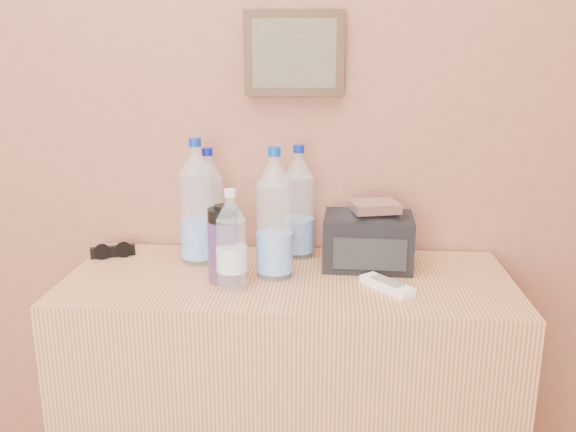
{
  "coord_description": "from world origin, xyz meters",
  "views": [
    {
      "loc": [
        0.47,
        0.09,
        1.41
      ],
      "look_at": [
        0.36,
        1.71,
        0.97
      ],
      "focal_mm": 38.0,
      "sensor_mm": 36.0,
      "label": 1
    }
  ],
  "objects_px": {
    "dresser": "(288,399)",
    "foil_packet": "(374,206)",
    "pet_large_c": "(298,208)",
    "sunglasses": "(113,251)",
    "pet_large_d": "(275,221)",
    "pet_large_a": "(209,209)",
    "ac_remote": "(387,285)",
    "toiletry_bag": "(368,237)",
    "pet_small": "(232,246)",
    "nalgene_bottle": "(224,244)",
    "pet_large_b": "(197,208)"
  },
  "relations": [
    {
      "from": "dresser",
      "to": "foil_packet",
      "type": "distance_m",
      "value": 0.64
    },
    {
      "from": "pet_large_c",
      "to": "sunglasses",
      "type": "xyz_separation_m",
      "value": [
        -0.58,
        -0.05,
        -0.14
      ]
    },
    {
      "from": "dresser",
      "to": "sunglasses",
      "type": "bearing_deg",
      "value": 166.55
    },
    {
      "from": "pet_large_d",
      "to": "sunglasses",
      "type": "xyz_separation_m",
      "value": [
        -0.52,
        0.13,
        -0.15
      ]
    },
    {
      "from": "pet_large_a",
      "to": "ac_remote",
      "type": "distance_m",
      "value": 0.6
    },
    {
      "from": "pet_large_d",
      "to": "toiletry_bag",
      "type": "relative_size",
      "value": 1.43
    },
    {
      "from": "pet_small",
      "to": "toiletry_bag",
      "type": "bearing_deg",
      "value": 28.97
    },
    {
      "from": "dresser",
      "to": "nalgene_bottle",
      "type": "height_order",
      "value": "nalgene_bottle"
    },
    {
      "from": "pet_large_a",
      "to": "ac_remote",
      "type": "bearing_deg",
      "value": -25.0
    },
    {
      "from": "pet_large_b",
      "to": "pet_large_c",
      "type": "xyz_separation_m",
      "value": [
        0.3,
        0.08,
        -0.01
      ]
    },
    {
      "from": "pet_large_a",
      "to": "sunglasses",
      "type": "relative_size",
      "value": 2.51
    },
    {
      "from": "dresser",
      "to": "pet_large_c",
      "type": "relative_size",
      "value": 3.62
    },
    {
      "from": "sunglasses",
      "to": "pet_large_d",
      "type": "bearing_deg",
      "value": -36.53
    },
    {
      "from": "toiletry_bag",
      "to": "foil_packet",
      "type": "xyz_separation_m",
      "value": [
        0.01,
        -0.02,
        0.1
      ]
    },
    {
      "from": "toiletry_bag",
      "to": "foil_packet",
      "type": "distance_m",
      "value": 0.1
    },
    {
      "from": "pet_large_b",
      "to": "pet_large_d",
      "type": "relative_size",
      "value": 1.02
    },
    {
      "from": "pet_large_d",
      "to": "nalgene_bottle",
      "type": "relative_size",
      "value": 1.7
    },
    {
      "from": "dresser",
      "to": "ac_remote",
      "type": "xyz_separation_m",
      "value": [
        0.27,
        -0.08,
        0.4
      ]
    },
    {
      "from": "dresser",
      "to": "sunglasses",
      "type": "xyz_separation_m",
      "value": [
        -0.56,
        0.13,
        0.41
      ]
    },
    {
      "from": "pet_large_d",
      "to": "toiletry_bag",
      "type": "xyz_separation_m",
      "value": [
        0.27,
        0.1,
        -0.08
      ]
    },
    {
      "from": "toiletry_bag",
      "to": "foil_packet",
      "type": "height_order",
      "value": "foil_packet"
    },
    {
      "from": "pet_large_d",
      "to": "ac_remote",
      "type": "relative_size",
      "value": 2.29
    },
    {
      "from": "pet_small",
      "to": "sunglasses",
      "type": "height_order",
      "value": "pet_small"
    },
    {
      "from": "nalgene_bottle",
      "to": "sunglasses",
      "type": "xyz_separation_m",
      "value": [
        -0.38,
        0.18,
        -0.09
      ]
    },
    {
      "from": "pet_large_c",
      "to": "toiletry_bag",
      "type": "relative_size",
      "value": 1.35
    },
    {
      "from": "pet_large_b",
      "to": "pet_large_d",
      "type": "bearing_deg",
      "value": -24.11
    },
    {
      "from": "pet_large_d",
      "to": "foil_packet",
      "type": "bearing_deg",
      "value": 16.18
    },
    {
      "from": "pet_large_d",
      "to": "foil_packet",
      "type": "height_order",
      "value": "pet_large_d"
    },
    {
      "from": "pet_large_b",
      "to": "nalgene_bottle",
      "type": "bearing_deg",
      "value": -56.21
    },
    {
      "from": "dresser",
      "to": "pet_large_d",
      "type": "xyz_separation_m",
      "value": [
        -0.04,
        0.0,
        0.56
      ]
    },
    {
      "from": "dresser",
      "to": "pet_large_c",
      "type": "bearing_deg",
      "value": 84.4
    },
    {
      "from": "foil_packet",
      "to": "nalgene_bottle",
      "type": "bearing_deg",
      "value": -162.46
    },
    {
      "from": "nalgene_bottle",
      "to": "pet_large_a",
      "type": "bearing_deg",
      "value": 110.87
    },
    {
      "from": "pet_large_a",
      "to": "toiletry_bag",
      "type": "relative_size",
      "value": 1.32
    },
    {
      "from": "sunglasses",
      "to": "nalgene_bottle",
      "type": "bearing_deg",
      "value": -47.63
    },
    {
      "from": "pet_large_b",
      "to": "ac_remote",
      "type": "bearing_deg",
      "value": -18.9
    },
    {
      "from": "pet_large_a",
      "to": "nalgene_bottle",
      "type": "bearing_deg",
      "value": -69.13
    },
    {
      "from": "dresser",
      "to": "pet_large_d",
      "type": "bearing_deg",
      "value": 176.16
    },
    {
      "from": "pet_small",
      "to": "ac_remote",
      "type": "distance_m",
      "value": 0.43
    },
    {
      "from": "nalgene_bottle",
      "to": "sunglasses",
      "type": "distance_m",
      "value": 0.43
    },
    {
      "from": "nalgene_bottle",
      "to": "ac_remote",
      "type": "height_order",
      "value": "nalgene_bottle"
    },
    {
      "from": "pet_small",
      "to": "foil_packet",
      "type": "distance_m",
      "value": 0.43
    },
    {
      "from": "pet_large_a",
      "to": "pet_small",
      "type": "bearing_deg",
      "value": -67.28
    },
    {
      "from": "pet_large_b",
      "to": "pet_large_d",
      "type": "height_order",
      "value": "pet_large_b"
    },
    {
      "from": "pet_large_a",
      "to": "pet_large_b",
      "type": "distance_m",
      "value": 0.06
    },
    {
      "from": "pet_large_a",
      "to": "foil_packet",
      "type": "xyz_separation_m",
      "value": [
        0.5,
        -0.08,
        0.04
      ]
    },
    {
      "from": "sunglasses",
      "to": "ac_remote",
      "type": "relative_size",
      "value": 0.84
    },
    {
      "from": "pet_large_d",
      "to": "nalgene_bottle",
      "type": "bearing_deg",
      "value": -159.72
    },
    {
      "from": "nalgene_bottle",
      "to": "ac_remote",
      "type": "relative_size",
      "value": 1.35
    },
    {
      "from": "pet_large_c",
      "to": "ac_remote",
      "type": "relative_size",
      "value": 2.16
    }
  ]
}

